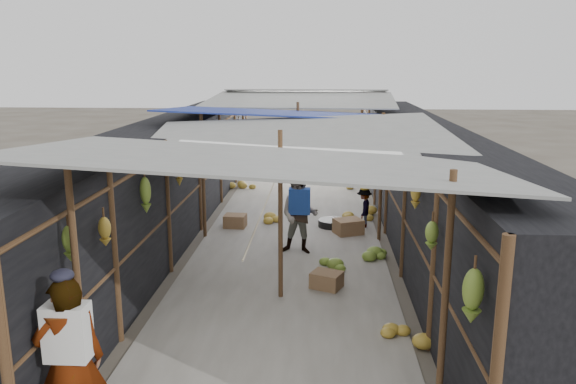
% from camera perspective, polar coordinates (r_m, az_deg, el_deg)
% --- Properties ---
extents(aisle_slab, '(3.60, 16.00, 0.02)m').
position_cam_1_polar(aisle_slab, '(12.12, 0.45, -3.98)').
color(aisle_slab, '#9E998E').
rests_on(aisle_slab, ground).
extents(stall_left, '(1.40, 15.00, 2.30)m').
position_cam_1_polar(stall_left, '(12.27, -12.23, 1.42)').
color(stall_left, black).
rests_on(stall_left, ground).
extents(stall_right, '(1.40, 15.00, 2.30)m').
position_cam_1_polar(stall_right, '(12.01, 13.44, 1.11)').
color(stall_right, black).
rests_on(stall_right, ground).
extents(crate_near, '(0.57, 0.52, 0.28)m').
position_cam_1_polar(crate_near, '(9.13, 3.94, -8.96)').
color(crate_near, '#8C6847').
rests_on(crate_near, ground).
extents(crate_mid, '(0.68, 0.62, 0.33)m').
position_cam_1_polar(crate_mid, '(11.94, 6.14, -3.54)').
color(crate_mid, '#8C6847').
rests_on(crate_mid, ground).
extents(crate_back, '(0.49, 0.41, 0.30)m').
position_cam_1_polar(crate_back, '(12.40, -5.38, -2.98)').
color(crate_back, '#8C6847').
rests_on(crate_back, ground).
extents(black_basin, '(0.59, 0.59, 0.18)m').
position_cam_1_polar(black_basin, '(12.43, 4.45, -3.21)').
color(black_basin, black).
rests_on(black_basin, ground).
extents(vendor_elderly, '(0.72, 0.61, 1.68)m').
position_cam_1_polar(vendor_elderly, '(5.79, -21.25, -15.79)').
color(vendor_elderly, white).
rests_on(vendor_elderly, ground).
extents(shopper_blue, '(0.81, 0.68, 1.51)m').
position_cam_1_polar(shopper_blue, '(10.56, 1.17, -2.35)').
color(shopper_blue, '#1F539E').
rests_on(shopper_blue, ground).
extents(vendor_seated, '(0.42, 0.62, 0.89)m').
position_cam_1_polar(vendor_seated, '(12.39, 7.74, -1.64)').
color(vendor_seated, '#554F4A').
rests_on(vendor_seated, ground).
extents(market_canopy, '(5.62, 15.20, 2.77)m').
position_cam_1_polar(market_canopy, '(12.00, 0.71, 7.55)').
color(market_canopy, brown).
rests_on(market_canopy, ground).
extents(hanging_bananas, '(3.95, 14.14, 0.74)m').
position_cam_1_polar(hanging_bananas, '(11.95, 0.31, 3.97)').
color(hanging_bananas, olive).
rests_on(hanging_bananas, ground).
extents(floor_bananas, '(4.09, 9.74, 0.34)m').
position_cam_1_polar(floor_bananas, '(13.24, 3.30, -1.87)').
color(floor_bananas, olive).
rests_on(floor_bananas, ground).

